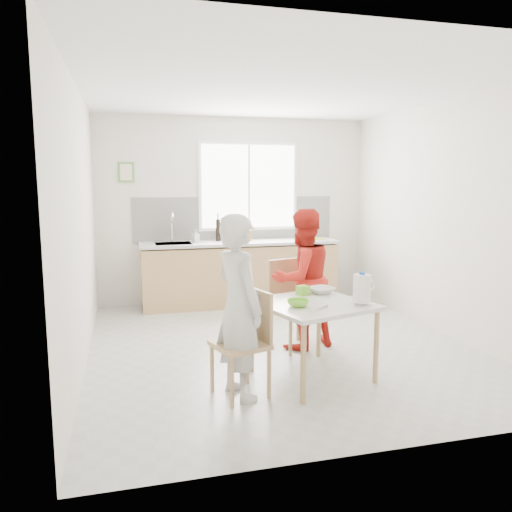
% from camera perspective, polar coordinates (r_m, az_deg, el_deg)
% --- Properties ---
extents(ground, '(4.50, 4.50, 0.00)m').
position_cam_1_polar(ground, '(5.53, 2.71, -10.13)').
color(ground, '#B7B7B2').
rests_on(ground, ground).
extents(room_shell, '(4.50, 4.50, 4.50)m').
position_cam_1_polar(room_shell, '(5.25, 2.83, 7.15)').
color(room_shell, silver).
rests_on(room_shell, ground).
extents(window, '(1.50, 0.06, 1.30)m').
position_cam_1_polar(window, '(7.45, -0.85, 7.95)').
color(window, white).
rests_on(window, room_shell).
extents(backsplash, '(3.00, 0.02, 0.65)m').
position_cam_1_polar(backsplash, '(7.43, -2.37, 4.28)').
color(backsplash, white).
rests_on(backsplash, room_shell).
extents(picture_frame, '(0.22, 0.03, 0.28)m').
position_cam_1_polar(picture_frame, '(7.24, -14.63, 9.25)').
color(picture_frame, '#5A9544').
rests_on(picture_frame, room_shell).
extents(kitchen_counter, '(2.84, 0.64, 1.37)m').
position_cam_1_polar(kitchen_counter, '(7.26, -1.88, -2.25)').
color(kitchen_counter, tan).
rests_on(kitchen_counter, ground).
extents(dining_table, '(1.13, 1.13, 0.70)m').
position_cam_1_polar(dining_table, '(4.52, 6.49, -6.17)').
color(dining_table, silver).
rests_on(dining_table, ground).
extents(chair_left, '(0.51, 0.51, 0.88)m').
position_cam_1_polar(chair_left, '(4.18, -1.04, -9.34)').
color(chair_left, tan).
rests_on(chair_left, ground).
extents(chair_far, '(0.54, 0.54, 0.94)m').
position_cam_1_polar(chair_far, '(5.38, 4.02, -4.95)').
color(chair_far, tan).
rests_on(chair_far, ground).
extents(person_white, '(0.51, 0.63, 1.52)m').
position_cam_1_polar(person_white, '(4.07, -1.98, -5.82)').
color(person_white, silver).
rests_on(person_white, ground).
extents(person_red, '(0.86, 0.75, 1.49)m').
position_cam_1_polar(person_red, '(5.31, 5.28, -2.65)').
color(person_red, red).
rests_on(person_red, ground).
extents(bowl_green, '(0.24, 0.24, 0.06)m').
position_cam_1_polar(bowl_green, '(4.34, 4.83, -5.38)').
color(bowl_green, '#71C32D').
rests_on(bowl_green, dining_table).
extents(bowl_white, '(0.30, 0.30, 0.06)m').
position_cam_1_polar(bowl_white, '(4.87, 7.48, -3.90)').
color(bowl_white, silver).
rests_on(bowl_white, dining_table).
extents(milk_jug, '(0.21, 0.15, 0.27)m').
position_cam_1_polar(milk_jug, '(4.47, 12.05, -3.60)').
color(milk_jug, white).
rests_on(milk_jug, dining_table).
extents(green_box, '(0.12, 0.12, 0.09)m').
position_cam_1_polar(green_box, '(4.76, 5.38, -3.94)').
color(green_box, '#6BB62A').
rests_on(green_box, dining_table).
extents(spoon, '(0.14, 0.11, 0.01)m').
position_cam_1_polar(spoon, '(4.28, 7.48, -5.87)').
color(spoon, '#A5A5AA').
rests_on(spoon, dining_table).
extents(cutting_board, '(0.39, 0.31, 0.01)m').
position_cam_1_polar(cutting_board, '(7.52, 6.45, 1.99)').
color(cutting_board, '#A1C92E').
rests_on(cutting_board, kitchen_counter).
extents(wine_bottle_a, '(0.07, 0.07, 0.32)m').
position_cam_1_polar(wine_bottle_a, '(7.21, -4.36, 2.98)').
color(wine_bottle_a, black).
rests_on(wine_bottle_a, kitchen_counter).
extents(wine_bottle_b, '(0.07, 0.07, 0.30)m').
position_cam_1_polar(wine_bottle_b, '(7.21, -3.47, 2.91)').
color(wine_bottle_b, black).
rests_on(wine_bottle_b, kitchen_counter).
extents(jar_amber, '(0.06, 0.06, 0.16)m').
position_cam_1_polar(jar_amber, '(7.20, -0.78, 2.36)').
color(jar_amber, '#9A5621').
rests_on(jar_amber, kitchen_counter).
extents(soap_bottle, '(0.10, 0.10, 0.18)m').
position_cam_1_polar(soap_bottle, '(7.10, -6.90, 2.29)').
color(soap_bottle, '#999999').
rests_on(soap_bottle, kitchen_counter).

